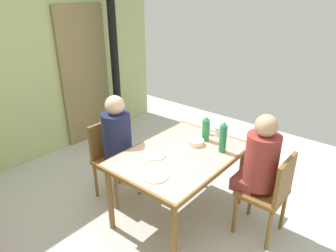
{
  "coord_description": "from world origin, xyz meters",
  "views": [
    {
      "loc": [
        -1.82,
        -1.6,
        2.19
      ],
      "look_at": [
        0.26,
        0.12,
        0.98
      ],
      "focal_mm": 32.9,
      "sensor_mm": 36.0,
      "label": 1
    }
  ],
  "objects_px": {
    "chair_near_diner": "(270,191)",
    "person_near_diner": "(260,160)",
    "dining_table": "(180,160)",
    "chair_far_diner": "(111,155)",
    "water_bottle_green_near": "(223,138)",
    "person_far_diner": "(118,136)",
    "serving_bowl_center": "(196,142)",
    "water_bottle_green_far": "(206,129)"
  },
  "relations": [
    {
      "from": "person_far_diner",
      "to": "person_near_diner",
      "type": "bearing_deg",
      "value": 109.8
    },
    {
      "from": "chair_near_diner",
      "to": "dining_table",
      "type": "bearing_deg",
      "value": 110.35
    },
    {
      "from": "dining_table",
      "to": "water_bottle_green_near",
      "type": "distance_m",
      "value": 0.47
    },
    {
      "from": "water_bottle_green_near",
      "to": "water_bottle_green_far",
      "type": "xyz_separation_m",
      "value": [
        0.11,
        0.26,
        -0.02
      ]
    },
    {
      "from": "chair_far_diner",
      "to": "person_far_diner",
      "type": "height_order",
      "value": "person_far_diner"
    },
    {
      "from": "chair_far_diner",
      "to": "water_bottle_green_near",
      "type": "relative_size",
      "value": 2.78
    },
    {
      "from": "person_near_diner",
      "to": "dining_table",
      "type": "bearing_deg",
      "value": 114.02
    },
    {
      "from": "dining_table",
      "to": "person_near_diner",
      "type": "distance_m",
      "value": 0.75
    },
    {
      "from": "person_far_diner",
      "to": "serving_bowl_center",
      "type": "bearing_deg",
      "value": 122.74
    },
    {
      "from": "chair_near_diner",
      "to": "person_near_diner",
      "type": "distance_m",
      "value": 0.31
    },
    {
      "from": "person_far_diner",
      "to": "chair_far_diner",
      "type": "bearing_deg",
      "value": -90.0
    },
    {
      "from": "dining_table",
      "to": "serving_bowl_center",
      "type": "height_order",
      "value": "serving_bowl_center"
    },
    {
      "from": "water_bottle_green_near",
      "to": "chair_near_diner",
      "type": "bearing_deg",
      "value": -89.51
    },
    {
      "from": "dining_table",
      "to": "person_near_diner",
      "type": "xyz_separation_m",
      "value": [
        0.3,
        -0.68,
        0.12
      ]
    },
    {
      "from": "person_far_diner",
      "to": "water_bottle_green_near",
      "type": "distance_m",
      "value": 1.08
    },
    {
      "from": "chair_near_diner",
      "to": "chair_far_diner",
      "type": "distance_m",
      "value": 1.7
    },
    {
      "from": "chair_far_diner",
      "to": "person_far_diner",
      "type": "relative_size",
      "value": 1.13
    },
    {
      "from": "dining_table",
      "to": "chair_near_diner",
      "type": "height_order",
      "value": "chair_near_diner"
    },
    {
      "from": "person_far_diner",
      "to": "water_bottle_green_far",
      "type": "relative_size",
      "value": 2.92
    },
    {
      "from": "dining_table",
      "to": "water_bottle_green_far",
      "type": "relative_size",
      "value": 4.93
    },
    {
      "from": "dining_table",
      "to": "serving_bowl_center",
      "type": "bearing_deg",
      "value": -1.3
    },
    {
      "from": "dining_table",
      "to": "chair_far_diner",
      "type": "xyz_separation_m",
      "value": [
        -0.19,
        0.81,
        -0.16
      ]
    },
    {
      "from": "water_bottle_green_far",
      "to": "chair_far_diner",
      "type": "bearing_deg",
      "value": 124.99
    },
    {
      "from": "person_near_diner",
      "to": "water_bottle_green_near",
      "type": "height_order",
      "value": "person_near_diner"
    },
    {
      "from": "chair_far_diner",
      "to": "water_bottle_green_near",
      "type": "distance_m",
      "value": 1.26
    },
    {
      "from": "chair_near_diner",
      "to": "water_bottle_green_near",
      "type": "bearing_deg",
      "value": 90.49
    },
    {
      "from": "water_bottle_green_far",
      "to": "person_near_diner",
      "type": "bearing_deg",
      "value": -98.82
    },
    {
      "from": "chair_far_diner",
      "to": "water_bottle_green_near",
      "type": "bearing_deg",
      "value": 113.64
    },
    {
      "from": "chair_far_diner",
      "to": "water_bottle_green_far",
      "type": "xyz_separation_m",
      "value": [
        0.59,
        -0.84,
        0.36
      ]
    },
    {
      "from": "person_far_diner",
      "to": "water_bottle_green_far",
      "type": "bearing_deg",
      "value": 129.88
    },
    {
      "from": "chair_far_diner",
      "to": "serving_bowl_center",
      "type": "xyz_separation_m",
      "value": [
        0.44,
        -0.82,
        0.26
      ]
    },
    {
      "from": "chair_far_diner",
      "to": "serving_bowl_center",
      "type": "height_order",
      "value": "chair_far_diner"
    },
    {
      "from": "serving_bowl_center",
      "to": "water_bottle_green_near",
      "type": "bearing_deg",
      "value": -81.2
    },
    {
      "from": "person_far_diner",
      "to": "water_bottle_green_far",
      "type": "height_order",
      "value": "person_far_diner"
    },
    {
      "from": "water_bottle_green_near",
      "to": "serving_bowl_center",
      "type": "distance_m",
      "value": 0.31
    },
    {
      "from": "chair_far_diner",
      "to": "person_far_diner",
      "type": "distance_m",
      "value": 0.31
    },
    {
      "from": "chair_near_diner",
      "to": "person_near_diner",
      "type": "height_order",
      "value": "person_near_diner"
    },
    {
      "from": "chair_far_diner",
      "to": "water_bottle_green_near",
      "type": "height_order",
      "value": "water_bottle_green_near"
    },
    {
      "from": "person_near_diner",
      "to": "water_bottle_green_far",
      "type": "relative_size",
      "value": 2.92
    },
    {
      "from": "water_bottle_green_near",
      "to": "serving_bowl_center",
      "type": "height_order",
      "value": "water_bottle_green_near"
    },
    {
      "from": "chair_near_diner",
      "to": "person_far_diner",
      "type": "height_order",
      "value": "person_far_diner"
    },
    {
      "from": "person_near_diner",
      "to": "serving_bowl_center",
      "type": "distance_m",
      "value": 0.67
    }
  ]
}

